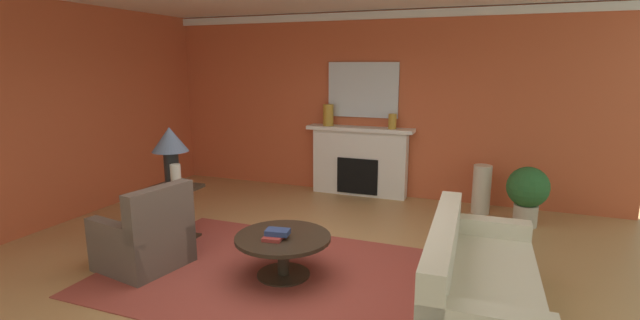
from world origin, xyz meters
The scene contains 19 objects.
ground_plane centered at (0.00, 0.00, 0.00)m, with size 9.52×9.52×0.00m, color tan.
wall_fireplace centered at (0.00, 3.37, 1.52)m, with size 7.92×0.12×3.04m, color #C65633.
wall_window centered at (-3.72, 0.30, 1.52)m, with size 0.12×7.21×3.04m, color #C65633.
crown_moulding centered at (0.00, 3.29, 2.96)m, with size 7.92×0.08×0.12m, color white.
area_rug centered at (-0.03, -0.11, 0.01)m, with size 3.79×2.46×0.01m, color #993D33.
fireplace centered at (-0.15, 3.16, 0.55)m, with size 1.80×0.35×1.17m.
mantel_mirror centered at (-0.15, 3.28, 1.77)m, with size 1.20×0.04×0.91m, color silver.
sofa centered at (1.90, -0.26, 0.30)m, with size 0.96×2.12×0.85m.
armchair_near_window centered at (-1.53, -0.45, 0.31)m, with size 0.93×0.93×0.95m.
coffee_table centered at (-0.03, -0.11, 0.34)m, with size 1.00×1.00×0.45m.
side_table centered at (-1.74, 0.31, 0.40)m, with size 0.56×0.56×0.70m.
table_lamp centered at (-1.74, 0.31, 1.22)m, with size 0.44×0.44×0.75m.
vase_mantel_left centered at (-0.70, 3.11, 1.35)m, with size 0.18×0.18×0.36m, color #B7892D.
vase_tall_corner centered at (1.83, 2.86, 0.37)m, with size 0.27×0.27×0.73m, color beige.
vase_on_side_table centered at (-1.59, 0.19, 0.86)m, with size 0.12×0.12×0.33m, color beige.
vase_mantel_right centered at (0.40, 3.11, 1.29)m, with size 0.13×0.13×0.24m, color #B7892D.
book_red_cover centered at (-0.07, -0.25, 0.47)m, with size 0.19×0.16×0.04m, color maroon.
book_art_folio centered at (-0.05, -0.19, 0.51)m, with size 0.24×0.15×0.05m, color navy.
potted_plant centered at (2.43, 2.49, 0.49)m, with size 0.56×0.56×0.83m.
Camera 1 is at (1.95, -4.16, 2.20)m, focal length 25.72 mm.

